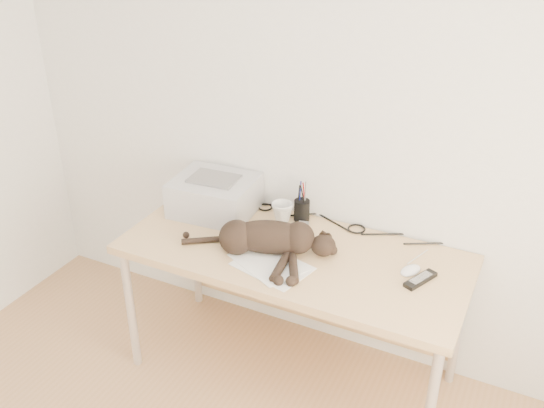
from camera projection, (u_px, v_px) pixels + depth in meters
The scene contains 11 objects.
wall_back at pixel (327, 112), 2.81m from camera, with size 3.50×3.50×0.00m, color white.
desk at pixel (300, 265), 2.92m from camera, with size 1.60×0.70×0.74m.
printer at pixel (215, 195), 3.08m from camera, with size 0.43×0.37×0.19m.
papers at pixel (270, 264), 2.69m from camera, with size 0.41×0.35×0.01m.
cat at pixel (265, 239), 2.75m from camera, with size 0.72×0.37×0.16m.
mug at pixel (282, 212), 3.01m from camera, with size 0.11×0.11×0.10m, color white.
pen_cup at pixel (302, 210), 3.02m from camera, with size 0.08×0.08×0.20m.
remote_grey at pixel (301, 232), 2.92m from camera, with size 0.05×0.18×0.02m, color slate.
remote_black at pixel (420, 280), 2.57m from camera, with size 0.05×0.17×0.02m, color black.
mouse at pixel (411, 268), 2.64m from camera, with size 0.07×0.11×0.04m, color white.
cable_tangle at pixel (319, 220), 3.03m from camera, with size 1.36×0.09×0.01m, color black, non-canonical shape.
Camera 1 is at (0.95, -0.76, 2.25)m, focal length 40.00 mm.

